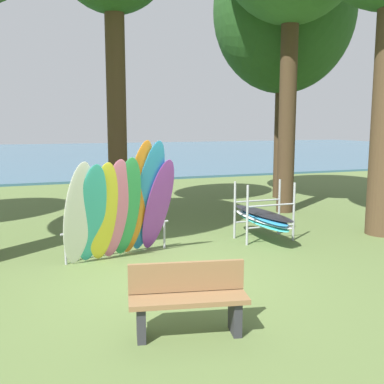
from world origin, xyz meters
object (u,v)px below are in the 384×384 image
Objects in this scene: leaning_board_pile at (122,208)px; board_storage_rack at (262,217)px; tree_far_right_back at (284,11)px; park_bench at (188,297)px.

leaning_board_pile is 1.05× the size of board_storage_rack.
tree_far_right_back reaches higher than park_bench.
tree_far_right_back is 9.77m from leaning_board_pile.
board_storage_rack is at bearing -123.95° from tree_far_right_back.
tree_far_right_back is at bearing 56.05° from board_storage_rack.
park_bench is at bearing -87.55° from leaning_board_pile.
tree_far_right_back is at bearing 39.83° from leaning_board_pile.
tree_far_right_back is 12.00m from park_bench.
board_storage_rack reaches higher than park_bench.
park_bench is (0.14, -3.21, -0.53)m from leaning_board_pile.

